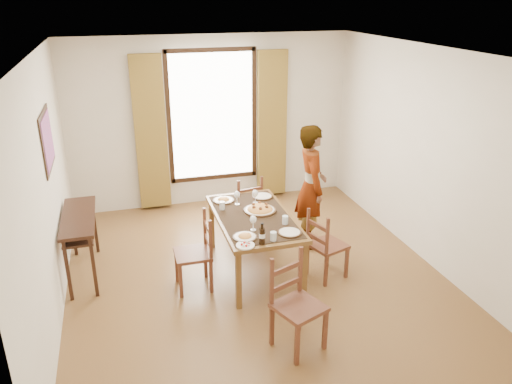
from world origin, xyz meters
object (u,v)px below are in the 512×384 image
object	(u,v)px
console_table	(79,224)
pasta_platter	(260,208)
man	(311,187)
dining_table	(254,221)

from	to	relation	value
console_table	pasta_platter	distance (m)	2.20
console_table	man	xyz separation A→B (m)	(2.99, -0.00, 0.17)
console_table	man	world-z (taller)	man
dining_table	pasta_platter	bearing A→B (deg)	43.51
console_table	pasta_platter	bearing A→B (deg)	-10.18
dining_table	pasta_platter	size ratio (longest dim) A/B	4.01
man	pasta_platter	bearing A→B (deg)	123.67
pasta_platter	dining_table	bearing A→B (deg)	-136.49
dining_table	pasta_platter	world-z (taller)	pasta_platter
dining_table	pasta_platter	xyz separation A→B (m)	(0.11, 0.10, 0.12)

